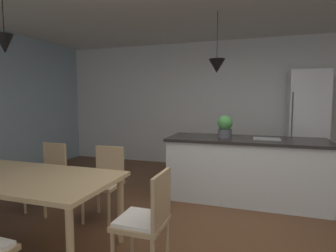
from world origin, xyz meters
TOP-DOWN VIEW (x-y plane):
  - ground_plane at (0.00, 0.00)m, footprint 10.00×8.40m
  - wall_back_kitchen at (0.00, 3.26)m, footprint 10.00×0.12m
  - dining_table at (-1.82, -0.71)m, footprint 1.91×0.93m
  - chair_far_right at (-1.39, 0.13)m, footprint 0.41×0.41m
  - chair_kitchen_end at (-0.49, -0.71)m, footprint 0.40×0.40m
  - chair_far_left at (-2.25, 0.13)m, footprint 0.43×0.43m
  - kitchen_island at (0.21, 1.30)m, footprint 2.22×0.83m
  - refrigerator at (1.22, 2.86)m, footprint 0.65×0.67m
  - pendant_over_table at (-1.98, -0.65)m, footprint 0.16×0.16m
  - pendant_over_island_main at (-0.23, 1.30)m, footprint 0.24×0.24m
  - potted_plant_on_island at (-0.09, 1.30)m, footprint 0.22×0.22m

SIDE VIEW (x-z plane):
  - ground_plane at x=0.00m, z-range -0.04..0.00m
  - kitchen_island at x=0.21m, z-range 0.01..0.92m
  - chair_far_right at x=-1.39m, z-range 0.04..0.91m
  - chair_kitchen_end at x=-0.49m, z-range 0.04..0.91m
  - chair_far_left at x=-2.25m, z-range 0.04..0.91m
  - dining_table at x=-1.82m, z-range 0.30..1.02m
  - refrigerator at x=1.22m, z-range 0.00..1.98m
  - potted_plant_on_island at x=-0.09m, z-range 0.90..1.23m
  - wall_back_kitchen at x=0.00m, z-range 0.00..2.70m
  - pendant_over_island_main at x=-0.23m, z-range 1.51..2.37m
  - pendant_over_table at x=-1.98m, z-range 1.58..2.39m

